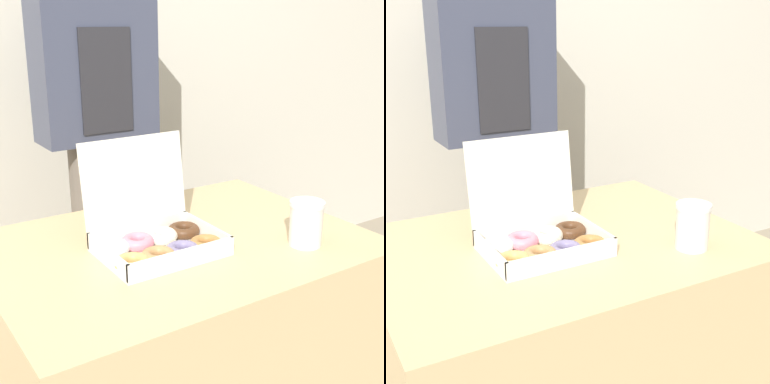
{
  "view_description": "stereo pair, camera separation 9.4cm",
  "coord_description": "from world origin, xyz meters",
  "views": [
    {
      "loc": [
        -0.71,
        -1.15,
        1.32
      ],
      "look_at": [
        0.04,
        -0.01,
        0.88
      ],
      "focal_mm": 50.0,
      "sensor_mm": 36.0,
      "label": 1
    },
    {
      "loc": [
        -0.63,
        -1.2,
        1.32
      ],
      "look_at": [
        0.04,
        -0.01,
        0.88
      ],
      "focal_mm": 50.0,
      "sensor_mm": 36.0,
      "label": 2
    }
  ],
  "objects": [
    {
      "name": "person_customer",
      "position": [
        0.07,
        0.67,
        0.89
      ],
      "size": [
        0.42,
        0.23,
        1.66
      ],
      "color": "#665B51",
      "rests_on": "ground_plane"
    },
    {
      "name": "table",
      "position": [
        0.0,
        0.0,
        0.37
      ],
      "size": [
        1.01,
        0.75,
        0.74
      ],
      "color": "tan",
      "rests_on": "ground_plane"
    },
    {
      "name": "donut_box",
      "position": [
        -0.08,
        -0.02,
        0.78
      ],
      "size": [
        0.34,
        0.27,
        0.28
      ],
      "color": "white",
      "rests_on": "table"
    },
    {
      "name": "wall_back",
      "position": [
        0.0,
        1.06,
        1.3
      ],
      "size": [
        10.0,
        0.05,
        2.6
      ],
      "color": "beige",
      "rests_on": "ground_plane"
    },
    {
      "name": "coffee_cup",
      "position": [
        0.28,
        -0.21,
        0.8
      ],
      "size": [
        0.09,
        0.09,
        0.12
      ],
      "color": "silver",
      "rests_on": "table"
    }
  ]
}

